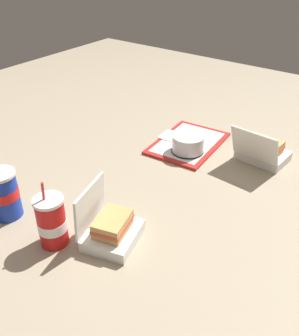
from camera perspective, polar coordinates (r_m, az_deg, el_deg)
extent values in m
plane|color=gray|center=(1.47, -1.22, -1.32)|extent=(3.20, 3.20, 0.00)
cube|color=red|center=(1.70, 5.89, 3.78)|extent=(0.39, 0.29, 0.01)
cube|color=white|center=(1.70, 5.90, 3.97)|extent=(0.34, 0.25, 0.00)
cylinder|color=black|center=(1.62, 5.81, 2.64)|extent=(0.14, 0.14, 0.01)
cylinder|color=beige|center=(1.61, 5.87, 3.50)|extent=(0.10, 0.10, 0.05)
cylinder|color=silver|center=(1.60, 5.89, 3.82)|extent=(0.14, 0.14, 0.07)
cylinder|color=white|center=(1.73, 6.82, 4.83)|extent=(0.04, 0.04, 0.02)
cylinder|color=#9E140F|center=(1.72, 6.84, 5.13)|extent=(0.03, 0.03, 0.01)
cube|color=white|center=(1.74, 3.45, 4.87)|extent=(0.11, 0.11, 0.00)
cube|color=white|center=(1.74, 8.52, 4.65)|extent=(0.11, 0.05, 0.00)
cube|color=white|center=(1.18, -5.52, -10.18)|extent=(0.20, 0.19, 0.04)
cube|color=white|center=(1.15, -9.07, -5.79)|extent=(0.17, 0.06, 0.15)
cube|color=tan|center=(1.16, -5.60, -9.09)|extent=(0.14, 0.12, 0.02)
cube|color=#D64C38|center=(1.15, -5.64, -8.50)|extent=(0.14, 0.12, 0.01)
cube|color=tan|center=(1.14, -5.69, -7.89)|extent=(0.14, 0.12, 0.02)
cube|color=white|center=(1.65, 16.87, 1.91)|extent=(0.16, 0.21, 0.04)
cube|color=white|center=(1.52, 15.69, 3.30)|extent=(0.07, 0.20, 0.14)
cube|color=tan|center=(1.63, 17.04, 2.82)|extent=(0.10, 0.14, 0.02)
cube|color=#D64C38|center=(1.62, 17.13, 3.31)|extent=(0.10, 0.15, 0.01)
cube|color=tan|center=(1.62, 17.22, 3.80)|extent=(0.10, 0.14, 0.02)
cylinder|color=#1938B7|center=(1.33, -21.26, -3.96)|extent=(0.10, 0.10, 0.16)
cylinder|color=red|center=(1.32, -21.37, -3.52)|extent=(0.10, 0.10, 0.04)
cylinder|color=red|center=(1.17, -14.64, -8.05)|extent=(0.09, 0.09, 0.16)
cylinder|color=white|center=(1.18, -14.59, -8.32)|extent=(0.09, 0.09, 0.03)
cylinder|color=white|center=(1.12, -15.23, -4.79)|extent=(0.09, 0.09, 0.01)
cylinder|color=red|center=(1.10, -15.95, -3.38)|extent=(0.01, 0.01, 0.06)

